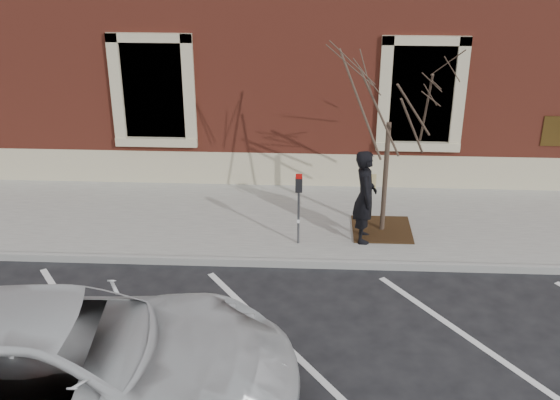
# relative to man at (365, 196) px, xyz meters

# --- Properties ---
(ground) EXTENTS (120.00, 120.00, 0.00)m
(ground) POSITION_rel_man_xyz_m (-1.66, -0.85, -1.10)
(ground) COLOR #28282B
(ground) RESTS_ON ground
(sidewalk_near) EXTENTS (40.00, 3.50, 0.15)m
(sidewalk_near) POSITION_rel_man_xyz_m (-1.66, 0.90, -1.02)
(sidewalk_near) COLOR #B0AFA5
(sidewalk_near) RESTS_ON ground
(curb_near) EXTENTS (40.00, 0.12, 0.15)m
(curb_near) POSITION_rel_man_xyz_m (-1.66, -0.90, -1.02)
(curb_near) COLOR #9E9E99
(curb_near) RESTS_ON ground
(parking_stripes) EXTENTS (28.00, 4.40, 0.01)m
(parking_stripes) POSITION_rel_man_xyz_m (-1.66, -3.05, -1.10)
(parking_stripes) COLOR silver
(parking_stripes) RESTS_ON ground
(man) EXTENTS (0.47, 0.70, 1.90)m
(man) POSITION_rel_man_xyz_m (0.00, 0.00, 0.00)
(man) COLOR black
(man) RESTS_ON sidewalk_near
(parking_meter) EXTENTS (0.13, 0.10, 1.47)m
(parking_meter) POSITION_rel_man_xyz_m (-1.29, -0.22, 0.07)
(parking_meter) COLOR #595B60
(parking_meter) RESTS_ON sidewalk_near
(tree_grate) EXTENTS (1.20, 1.20, 0.03)m
(tree_grate) POSITION_rel_man_xyz_m (0.42, 0.43, -0.93)
(tree_grate) COLOR #392412
(tree_grate) RESTS_ON sidewalk_near
(sapling) EXTENTS (2.54, 2.54, 4.23)m
(sapling) POSITION_rel_man_xyz_m (0.42, 0.43, 2.01)
(sapling) COLOR #49352C
(sapling) RESTS_ON sidewalk_near
(white_truck) EXTENTS (6.52, 3.37, 1.76)m
(white_truck) POSITION_rel_man_xyz_m (-4.31, -5.15, -0.22)
(white_truck) COLOR silver
(white_truck) RESTS_ON ground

